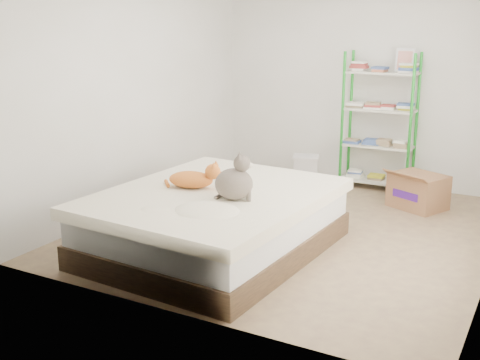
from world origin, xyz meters
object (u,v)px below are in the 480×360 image
Objects in this scene: cardboard_box at (418,191)px; shelf_unit at (379,124)px; orange_cat at (191,177)px; bed at (215,221)px; grey_cat at (234,177)px; white_bin at (306,169)px.

shelf_unit is at bearing 163.27° from cardboard_box.
shelf_unit reaches higher than orange_cat.
grey_cat is at bearing -21.78° from bed.
orange_cat is at bearing -177.84° from bed.
cardboard_box is at bearing -12.95° from white_bin.
orange_cat is at bearing -92.21° from white_bin.
shelf_unit reaches higher than cardboard_box.
shelf_unit reaches higher than bed.
shelf_unit is at bearing 54.70° from orange_cat.
orange_cat is at bearing -101.16° from cardboard_box.
orange_cat is (-0.26, 0.01, 0.38)m from bed.
orange_cat reaches higher than bed.
grey_cat is at bearing -89.84° from cardboard_box.
grey_cat is 2.95m from shelf_unit.
white_bin is (-0.43, 2.69, -0.58)m from grey_cat.
shelf_unit reaches higher than grey_cat.
bed is 2.60m from cardboard_box.
bed is 5.81× the size of white_bin.
grey_cat is 1.00× the size of white_bin.
orange_cat is 0.28× the size of shelf_unit.
cardboard_box is at bearing -52.25° from grey_cat.
bed is 0.57m from grey_cat.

